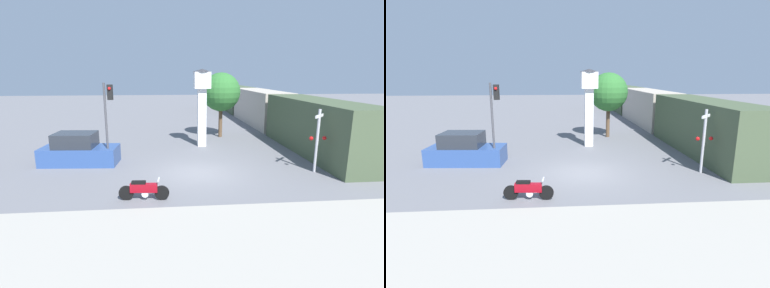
{
  "view_description": "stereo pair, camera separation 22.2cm",
  "coord_description": "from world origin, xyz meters",
  "views": [
    {
      "loc": [
        -1.69,
        -14.62,
        4.99
      ],
      "look_at": [
        -0.23,
        0.99,
        1.32
      ],
      "focal_mm": 28.0,
      "sensor_mm": 36.0,
      "label": 1
    },
    {
      "loc": [
        -1.47,
        -14.64,
        4.99
      ],
      "look_at": [
        -0.23,
        0.99,
        1.32
      ],
      "focal_mm": 28.0,
      "sensor_mm": 36.0,
      "label": 2
    }
  ],
  "objects": [
    {
      "name": "freight_train",
      "position": [
        8.13,
        15.38,
        1.7
      ],
      "size": [
        2.8,
        34.85,
        3.4
      ],
      "color": "#425138",
      "rests_on": "ground_plane"
    },
    {
      "name": "motorcycle",
      "position": [
        -2.58,
        -3.15,
        0.43
      ],
      "size": [
        2.04,
        0.44,
        0.9
      ],
      "rotation": [
        0.0,
        0.0,
        -0.08
      ],
      "color": "black",
      "rests_on": "ground_plane"
    },
    {
      "name": "sidewalk_strip",
      "position": [
        0.0,
        -7.15,
        0.05
      ],
      "size": [
        36.0,
        6.0,
        0.1
      ],
      "color": "#9E998E",
      "rests_on": "ground_plane"
    },
    {
      "name": "traffic_light",
      "position": [
        -4.68,
        1.71,
        3.12
      ],
      "size": [
        0.5,
        0.35,
        4.56
      ],
      "color": "#47474C",
      "rests_on": "ground_plane"
    },
    {
      "name": "ground_plane",
      "position": [
        0.0,
        0.0,
        0.0
      ],
      "size": [
        120.0,
        120.0,
        0.0
      ],
      "primitive_type": "plane",
      "color": "slate"
    },
    {
      "name": "street_tree",
      "position": [
        2.82,
        9.02,
        3.59
      ],
      "size": [
        3.03,
        3.03,
        5.13
      ],
      "color": "brown",
      "rests_on": "ground_plane"
    },
    {
      "name": "railroad_crossing_signal",
      "position": [
        6.08,
        -0.34,
        1.81
      ],
      "size": [
        0.9,
        0.82,
        3.29
      ],
      "color": "#B7B7BC",
      "rests_on": "ground_plane"
    },
    {
      "name": "clock_tower",
      "position": [
        0.93,
        6.06,
        3.53
      ],
      "size": [
        1.33,
        1.33,
        5.34
      ],
      "color": "white",
      "rests_on": "ground_plane"
    },
    {
      "name": "parked_car",
      "position": [
        -6.54,
        2.27,
        0.75
      ],
      "size": [
        4.32,
        2.1,
        1.8
      ],
      "rotation": [
        0.0,
        0.0,
        -0.07
      ],
      "color": "#2D4C8C",
      "rests_on": "ground_plane"
    }
  ]
}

